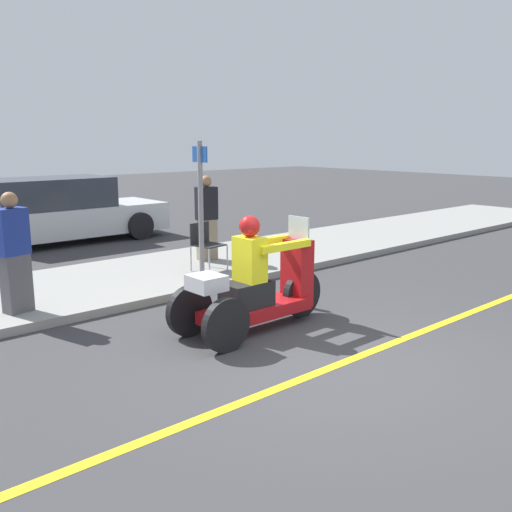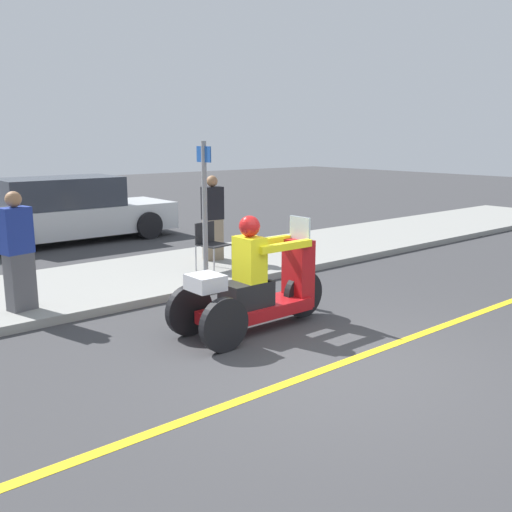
# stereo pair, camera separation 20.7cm
# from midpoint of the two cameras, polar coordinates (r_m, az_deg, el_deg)

# --- Properties ---
(ground_plane) EXTENTS (60.00, 60.00, 0.00)m
(ground_plane) POSITION_cam_midpoint_polar(r_m,az_deg,el_deg) (6.20, 8.72, -10.86)
(ground_plane) COLOR #38383A
(lane_stripe) EXTENTS (24.00, 0.12, 0.01)m
(lane_stripe) POSITION_cam_midpoint_polar(r_m,az_deg,el_deg) (6.29, 9.52, -10.52)
(lane_stripe) COLOR gold
(lane_stripe) RESTS_ON ground
(sidewalk_strip) EXTENTS (28.00, 2.80, 0.12)m
(sidewalk_strip) POSITION_cam_midpoint_polar(r_m,az_deg,el_deg) (9.69, -11.98, -2.28)
(sidewalk_strip) COLOR gray
(sidewalk_strip) RESTS_ON ground
(motorcycle_trike) EXTENTS (2.21, 0.81, 1.45)m
(motorcycle_trike) POSITION_cam_midpoint_polar(r_m,az_deg,el_deg) (7.10, 0.86, -3.36)
(motorcycle_trike) COLOR black
(motorcycle_trike) RESTS_ON ground
(spectator_far_back) EXTENTS (0.42, 0.30, 1.58)m
(spectator_far_back) POSITION_cam_midpoint_polar(r_m,az_deg,el_deg) (8.03, -22.03, 0.21)
(spectator_far_back) COLOR #515156
(spectator_far_back) RESTS_ON sidewalk_strip
(spectator_with_child) EXTENTS (0.40, 0.28, 1.57)m
(spectator_with_child) POSITION_cam_midpoint_polar(r_m,az_deg,el_deg) (10.61, -3.80, 3.66)
(spectator_with_child) COLOR gray
(spectator_with_child) RESTS_ON sidewalk_strip
(folding_chair_set_back) EXTENTS (0.53, 0.53, 0.82)m
(folding_chair_set_back) POSITION_cam_midpoint_polar(r_m,az_deg,el_deg) (9.82, -4.05, 1.51)
(folding_chair_set_back) COLOR #A5A8AD
(folding_chair_set_back) RESTS_ON sidewalk_strip
(parked_car_lot_center) EXTENTS (4.74, 1.95, 1.48)m
(parked_car_lot_center) POSITION_cam_midpoint_polar(r_m,az_deg,el_deg) (13.82, -17.94, 4.27)
(parked_car_lot_center) COLOR silver
(parked_car_lot_center) RESTS_ON ground
(street_sign) EXTENTS (0.08, 0.36, 2.20)m
(street_sign) POSITION_cam_midpoint_polar(r_m,az_deg,el_deg) (8.89, -4.49, 4.93)
(street_sign) COLOR gray
(street_sign) RESTS_ON sidewalk_strip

